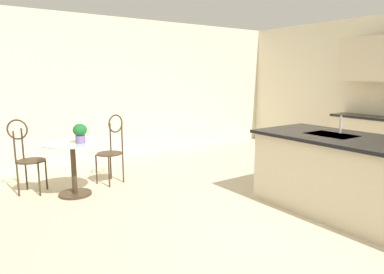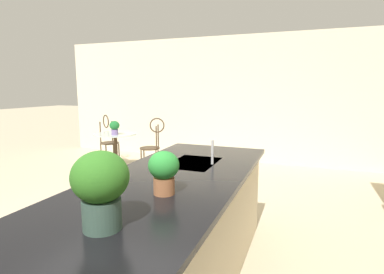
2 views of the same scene
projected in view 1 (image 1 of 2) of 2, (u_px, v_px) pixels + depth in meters
name	position (u px, v px, depth m)	size (l,w,h in m)	color
ground_plane	(299.00, 231.00, 3.72)	(40.00, 40.00, 0.00)	beige
wall_left_window	(125.00, 89.00, 6.91)	(0.12, 7.80, 2.70)	beige
kitchen_island	(373.00, 182.00, 3.88)	(2.80, 1.06, 0.92)	beige
bistro_table	(73.00, 163.00, 4.76)	(0.80, 0.80, 0.74)	#3D2D1E
chair_near_window	(26.00, 153.00, 4.83)	(0.52, 0.52, 1.04)	#3D2D1E
chair_by_island	(112.00, 146.00, 5.32)	(0.48, 0.52, 1.04)	#3D2D1E
sink_faucet	(341.00, 124.00, 4.33)	(0.02, 0.02, 0.22)	#B2B5BA
potted_plant_on_table	(80.00, 132.00, 4.63)	(0.18, 0.18, 0.26)	#7A669E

